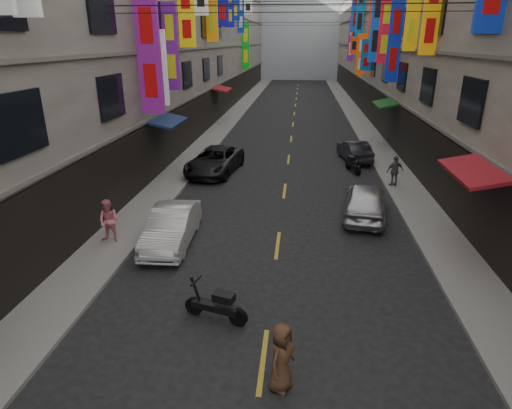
% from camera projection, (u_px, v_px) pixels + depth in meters
% --- Properties ---
extents(sidewalk_left, '(2.00, 90.00, 0.12)m').
position_uv_depth(sidewalk_left, '(226.00, 122.00, 38.30)').
color(sidewalk_left, slate).
rests_on(sidewalk_left, ground).
extents(sidewalk_right, '(2.00, 90.00, 0.12)m').
position_uv_depth(sidewalk_right, '(362.00, 125.00, 37.14)').
color(sidewalk_right, slate).
rests_on(sidewalk_right, ground).
extents(building_row_left, '(10.14, 90.00, 19.00)m').
position_uv_depth(building_row_left, '(152.00, 8.00, 35.50)').
color(building_row_left, gray).
rests_on(building_row_left, ground).
extents(building_row_right, '(10.14, 90.00, 19.00)m').
position_uv_depth(building_row_right, '(451.00, 5.00, 33.18)').
color(building_row_right, '#ADA091').
rests_on(building_row_right, ground).
extents(haze_block, '(18.00, 8.00, 22.00)m').
position_uv_depth(haze_block, '(301.00, 17.00, 80.23)').
color(haze_block, '#ADB6C1').
rests_on(haze_block, ground).
extents(shop_signage, '(14.00, 55.00, 11.62)m').
position_uv_depth(shop_signage, '(294.00, 4.00, 27.91)').
color(shop_signage, '#0D0F9B').
rests_on(shop_signage, ground).
extents(street_awnings, '(13.99, 35.20, 0.41)m').
position_uv_depth(street_awnings, '(263.00, 122.00, 21.93)').
color(street_awnings, '#124527').
rests_on(street_awnings, ground).
extents(overhead_cables, '(14.00, 38.04, 1.24)m').
position_uv_depth(overhead_cables, '(293.00, 4.00, 23.44)').
color(overhead_cables, black).
rests_on(overhead_cables, ground).
extents(lane_markings, '(0.12, 80.20, 0.01)m').
position_uv_depth(lane_markings, '(292.00, 131.00, 34.95)').
color(lane_markings, gold).
rests_on(lane_markings, ground).
extents(scooter_crossing, '(1.76, 0.73, 1.14)m').
position_uv_depth(scooter_crossing, '(217.00, 306.00, 11.16)').
color(scooter_crossing, black).
rests_on(scooter_crossing, ground).
extents(scooter_far_right, '(0.77, 1.75, 1.14)m').
position_uv_depth(scooter_far_right, '(353.00, 164.00, 23.88)').
color(scooter_far_right, black).
rests_on(scooter_far_right, ground).
extents(car_left_mid, '(1.59, 4.13, 1.34)m').
position_uv_depth(car_left_mid, '(172.00, 227.00, 15.34)').
color(car_left_mid, silver).
rests_on(car_left_mid, ground).
extents(car_left_far, '(2.92, 5.24, 1.38)m').
position_uv_depth(car_left_far, '(215.00, 161.00, 23.70)').
color(car_left_far, black).
rests_on(car_left_far, ground).
extents(car_right_mid, '(2.31, 4.43, 1.44)m').
position_uv_depth(car_right_mid, '(365.00, 200.00, 17.72)').
color(car_right_mid, silver).
rests_on(car_right_mid, ground).
extents(car_right_far, '(1.94, 3.93, 1.24)m').
position_uv_depth(car_right_far, '(354.00, 151.00, 26.13)').
color(car_right_far, '#26262E').
rests_on(car_right_far, ground).
extents(pedestrian_lfar, '(0.82, 0.60, 1.58)m').
position_uv_depth(pedestrian_lfar, '(109.00, 221.00, 15.20)').
color(pedestrian_lfar, pink).
rests_on(pedestrian_lfar, sidewalk_left).
extents(pedestrian_rfar, '(1.02, 0.79, 1.54)m').
position_uv_depth(pedestrian_rfar, '(395.00, 171.00, 21.14)').
color(pedestrian_rfar, '#5D5D5F').
rests_on(pedestrian_rfar, sidewalk_right).
extents(pedestrian_crossing, '(0.81, 0.92, 1.58)m').
position_uv_depth(pedestrian_crossing, '(281.00, 357.00, 8.84)').
color(pedestrian_crossing, '#4D311E').
rests_on(pedestrian_crossing, ground).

